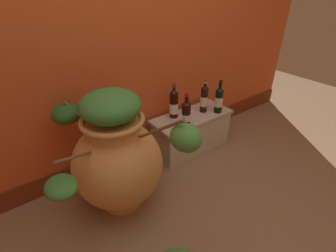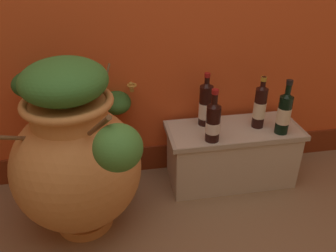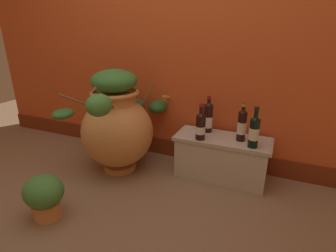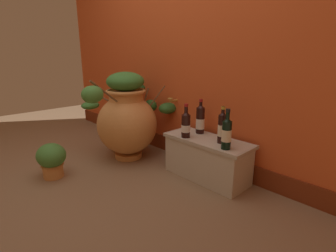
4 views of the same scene
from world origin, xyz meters
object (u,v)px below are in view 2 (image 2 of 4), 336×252
wine_bottle_middle (260,105)px  wine_bottle_right (213,120)px  terracotta_urn (75,155)px  wine_bottle_back (206,104)px  wine_bottle_left (284,112)px

wine_bottle_middle → wine_bottle_right: 0.33m
terracotta_urn → wine_bottle_back: 0.80m
wine_bottle_back → terracotta_urn: bearing=-157.1°
wine_bottle_right → wine_bottle_back: wine_bottle_back is taller
terracotta_urn → wine_bottle_back: (0.74, 0.31, 0.07)m
terracotta_urn → wine_bottle_right: bearing=9.6°
terracotta_urn → wine_bottle_right: (0.73, 0.12, 0.06)m
wine_bottle_middle → wine_bottle_back: (-0.30, 0.08, -0.00)m
wine_bottle_middle → wine_bottle_right: wine_bottle_middle is taller
wine_bottle_back → wine_bottle_middle: bearing=-15.5°
wine_bottle_left → wine_bottle_back: size_ratio=1.00×
wine_bottle_left → wine_bottle_right: (-0.42, -0.01, -0.01)m
wine_bottle_right → wine_bottle_back: 0.19m
wine_bottle_left → wine_bottle_back: wine_bottle_back is taller
wine_bottle_middle → wine_bottle_back: size_ratio=0.97×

